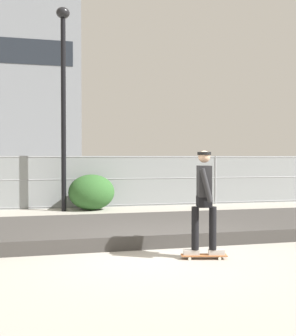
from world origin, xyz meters
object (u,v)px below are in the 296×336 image
object	(u,v)px
skateboard	(204,256)
street_lamp	(63,85)
parked_car_mid	(201,178)
skater	(204,195)
shrub_right	(93,196)
parked_car_near	(51,179)
shrub_center	(92,192)

from	to	relation	value
skateboard	street_lamp	world-z (taller)	street_lamp
skateboard	parked_car_mid	size ratio (longest dim) A/B	0.19
skater	shrub_right	distance (m)	7.42
parked_car_near	parked_car_mid	distance (m)	6.88
skater	parked_car_mid	world-z (taller)	skater
skater	shrub_right	bearing A→B (deg)	99.53
parked_car_mid	skater	bearing A→B (deg)	-110.51
skateboard	skater	world-z (taller)	skater
parked_car_near	street_lamp	bearing A→B (deg)	-84.48
street_lamp	skateboard	bearing A→B (deg)	-72.67
street_lamp	parked_car_near	distance (m)	5.62
skater	parked_car_mid	size ratio (longest dim) A/B	0.41
parked_car_mid	shrub_center	bearing A→B (deg)	-143.19
skater	shrub_center	bearing A→B (deg)	100.12
skateboard	parked_car_near	size ratio (longest dim) A/B	0.18
shrub_right	parked_car_near	bearing A→B (deg)	108.37
shrub_center	shrub_right	world-z (taller)	shrub_center
shrub_right	shrub_center	bearing A→B (deg)	-117.56
street_lamp	parked_car_near	world-z (taller)	street_lamp
skater	street_lamp	xyz separation A→B (m)	(-2.21, 7.08, 3.08)
shrub_center	shrub_right	xyz separation A→B (m)	(0.06, 0.11, -0.15)
parked_car_mid	parked_car_near	bearing A→B (deg)	177.83
street_lamp	parked_car_mid	xyz separation A→B (m)	(6.44, 4.23, -3.36)
skater	shrub_center	size ratio (longest dim) A/B	1.16
parked_car_mid	shrub_right	world-z (taller)	parked_car_mid
street_lamp	shrub_right	distance (m)	3.87
skater	parked_car_mid	bearing A→B (deg)	69.49
parked_car_mid	shrub_right	distance (m)	6.78
parked_car_mid	skateboard	bearing A→B (deg)	-110.51
parked_car_mid	shrub_center	world-z (taller)	parked_car_mid
skater	skateboard	bearing A→B (deg)	180.00
street_lamp	parked_car_mid	size ratio (longest dim) A/B	1.52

